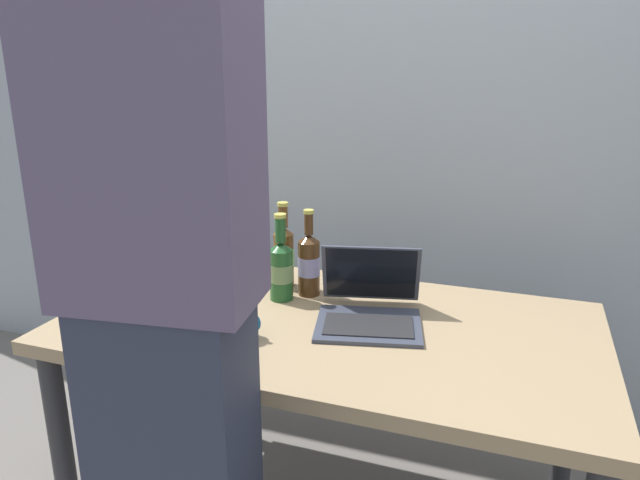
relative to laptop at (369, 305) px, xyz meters
name	(u,v)px	position (x,y,z in m)	size (l,w,h in m)	color
desk	(328,346)	(-0.11, -0.06, -0.13)	(1.57, 0.83, 0.72)	#9E8460
laptop	(369,305)	(0.00, 0.00, 0.00)	(0.37, 0.38, 0.21)	#383D4C
beer_bottle_brown	(281,268)	(-0.31, 0.06, 0.06)	(0.08, 0.08, 0.29)	#1E5123
beer_bottle_amber	(284,254)	(-0.35, 0.17, 0.07)	(0.07, 0.07, 0.30)	brown
beer_bottle_dark	(309,263)	(-0.24, 0.13, 0.07)	(0.07, 0.07, 0.29)	#472B14
person_figure	(164,310)	(-0.28, -0.62, 0.20)	(0.42, 0.34, 1.86)	#2D3347
coffee_mug	(239,322)	(-0.31, -0.24, 0.00)	(0.11, 0.07, 0.09)	#19598C
back_wall	(394,104)	(-0.11, 0.74, 0.54)	(6.00, 0.10, 2.60)	#99A3AD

